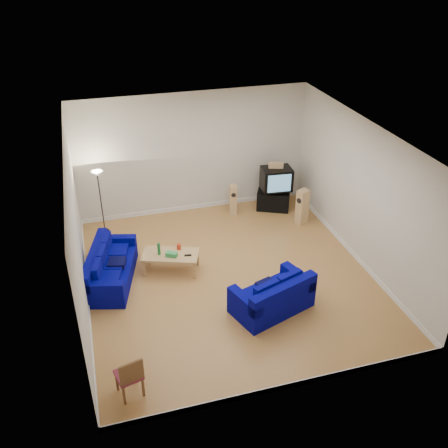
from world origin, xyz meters
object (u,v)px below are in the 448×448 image
object	(u,v)px
sofa_three_seat	(109,270)
sofa_loveseat	(273,298)
coffee_table	(170,256)
tv_stand	(273,200)
television	(276,179)

from	to	relation	value
sofa_three_seat	sofa_loveseat	bearing A→B (deg)	73.03
coffee_table	tv_stand	size ratio (longest dim) A/B	1.58
sofa_three_seat	television	xyz separation A→B (m)	(4.56, 2.01, 0.64)
sofa_three_seat	television	world-z (taller)	television
sofa_three_seat	coffee_table	distance (m)	1.34
sofa_loveseat	tv_stand	xyz separation A→B (m)	(1.52, 3.95, -0.03)
sofa_three_seat	sofa_loveseat	world-z (taller)	sofa_loveseat
sofa_three_seat	television	size ratio (longest dim) A/B	2.56
sofa_three_seat	coffee_table	bearing A→B (deg)	104.86
sofa_three_seat	coffee_table	world-z (taller)	sofa_three_seat
sofa_three_seat	tv_stand	distance (m)	4.98
sofa_three_seat	coffee_table	size ratio (longest dim) A/B	1.55
television	sofa_loveseat	bearing A→B (deg)	-106.72
coffee_table	tv_stand	world-z (taller)	tv_stand
tv_stand	television	xyz separation A→B (m)	(0.03, -0.06, 0.65)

